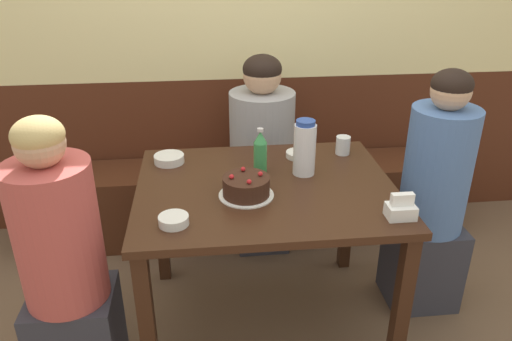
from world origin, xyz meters
TOP-DOWN VIEW (x-y plane):
  - ground_plane at (0.00, 0.00)m, footprint 12.00×12.00m
  - back_wall at (0.00, 1.05)m, footprint 4.80×0.04m
  - bench_seat at (0.00, 0.83)m, footprint 2.62×0.38m
  - dining_table at (0.00, 0.00)m, footprint 1.13×0.91m
  - birthday_cake at (-0.09, -0.09)m, footprint 0.23×0.23m
  - water_pitcher at (0.19, 0.10)m, footprint 0.10×0.10m
  - soju_bottle at (-0.01, 0.14)m, footprint 0.06×0.06m
  - napkin_holder at (0.48, -0.33)m, footprint 0.11×0.08m
  - bowl_soup_white at (0.20, 0.29)m, footprint 0.12×0.12m
  - bowl_rice_small at (-0.39, -0.28)m, footprint 0.12×0.12m
  - bowl_side_dish at (-0.43, 0.29)m, footprint 0.14×0.14m
  - glass_water_tall at (0.43, 0.30)m, footprint 0.07×0.07m
  - person_teal_shirt at (0.07, 0.71)m, footprint 0.37×0.37m
  - person_pale_blue_shirt at (-0.82, -0.27)m, footprint 0.34×0.32m
  - person_grey_tee at (0.82, 0.08)m, footprint 0.34×0.31m

SIDE VIEW (x-z plane):
  - ground_plane at x=0.00m, z-range 0.00..0.00m
  - bench_seat at x=0.00m, z-range 0.00..0.47m
  - person_pale_blue_shirt at x=-0.82m, z-range -0.04..1.17m
  - person_grey_tee at x=0.82m, z-range -0.04..1.19m
  - person_teal_shirt at x=0.07m, z-range 0.00..1.17m
  - dining_table at x=0.00m, z-range 0.28..1.04m
  - bowl_soup_white at x=0.20m, z-range 0.76..0.79m
  - bowl_rice_small at x=-0.39m, z-range 0.76..0.80m
  - bowl_side_dish at x=-0.43m, z-range 0.76..0.80m
  - napkin_holder at x=0.48m, z-range 0.74..0.85m
  - birthday_cake at x=-0.09m, z-range 0.75..0.85m
  - glass_water_tall at x=0.43m, z-range 0.76..0.85m
  - soju_bottle at x=-0.01m, z-range 0.75..0.97m
  - water_pitcher at x=0.19m, z-range 0.76..1.01m
  - back_wall at x=0.00m, z-range 0.00..2.50m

